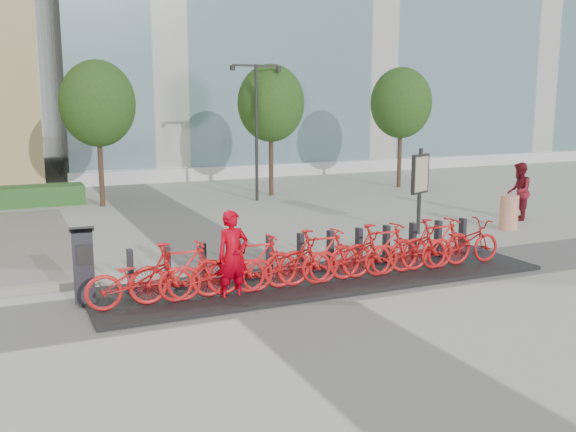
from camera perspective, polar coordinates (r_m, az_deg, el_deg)
name	(u,v)px	position (r m, az deg, el deg)	size (l,w,h in m)	color
ground	(273,292)	(12.72, -1.34, -6.77)	(120.00, 120.00, 0.00)	#A2A490
tree_1	(98,104)	(23.43, -16.57, 9.53)	(2.60, 2.60, 5.10)	brown
tree_2	(271,103)	(25.16, -1.54, 9.97)	(2.60, 2.60, 5.10)	brown
tree_3	(401,103)	(28.03, 10.02, 9.86)	(2.60, 2.60, 5.10)	brown
streetlamp	(256,116)	(23.87, -2.83, 8.85)	(2.00, 0.20, 5.00)	black
dock_pad	(325,279)	(13.50, 3.27, -5.59)	(9.60, 2.40, 0.08)	black
dock_rail_posts	(317,252)	(13.82, 2.60, -3.22)	(8.02, 0.50, 0.85)	#292930
bike_0	(140,279)	(11.79, -13.03, -5.45)	(0.67, 1.93, 1.02)	red
bike_1	(179,271)	(11.92, -9.64, -4.87)	(0.53, 1.88, 1.13)	red
bike_2	(217,270)	(12.13, -6.33, -4.80)	(0.67, 1.93, 1.02)	red
bike_3	(253,263)	(12.35, -3.15, -4.21)	(0.53, 1.88, 1.13)	red
bike_4	(287,262)	(12.63, -0.09, -4.12)	(0.67, 1.93, 1.02)	red
bike_5	(320,256)	(12.92, 2.83, -3.55)	(0.53, 1.88, 1.13)	red
bike_6	(351,255)	(13.26, 5.60, -3.47)	(0.67, 1.93, 1.02)	red
bike_7	(381,249)	(13.62, 8.24, -2.92)	(0.53, 1.88, 1.13)	red
bike_8	(409,248)	(14.02, 10.73, -2.85)	(0.67, 1.93, 1.02)	red
bike_9	(437,243)	(14.42, 13.08, -2.34)	(0.53, 1.88, 1.13)	red
bike_10	(463,242)	(14.88, 15.29, -2.28)	(0.67, 1.93, 1.02)	red
kiosk	(83,265)	(12.28, -17.73, -4.17)	(0.47, 0.41, 1.44)	#292930
worker_red	(233,256)	(12.02, -4.93, -3.56)	(0.63, 0.41, 1.72)	#C00012
pedestrian	(519,191)	(21.30, 19.82, 2.07)	(0.88, 0.69, 1.82)	maroon
construction_barrel	(509,213)	(19.69, 19.04, 0.29)	(0.52, 0.52, 1.01)	#E64A13
map_sign	(420,178)	(18.22, 11.66, 3.35)	(0.76, 0.43, 2.41)	black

